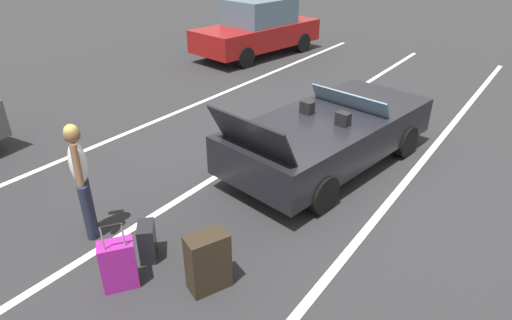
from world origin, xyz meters
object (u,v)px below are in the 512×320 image
suitcase_large_black (208,262)px  traveler_person (81,176)px  parked_sedan_far (258,28)px  convertible_car (336,131)px  suitcase_medium_bright (119,265)px  suitcase_small_carryon (147,241)px

suitcase_large_black → traveler_person: size_ratio=0.45×
parked_sedan_far → suitcase_large_black: bearing=41.0°
traveler_person → suitcase_large_black: bearing=-50.6°
convertible_car → suitcase_large_black: bearing=-167.4°
convertible_car → suitcase_medium_bright: 4.39m
parked_sedan_far → suitcase_small_carryon: bearing=36.3°
suitcase_large_black → traveler_person: traveler_person is taller
suitcase_large_black → traveler_person: bearing=28.1°
convertible_car → suitcase_medium_bright: (-4.34, 0.58, -0.28)m
convertible_car → suitcase_medium_bright: size_ratio=4.71×
convertible_car → suitcase_large_black: (-3.74, -0.27, -0.22)m
suitcase_medium_bright → suitcase_small_carryon: 0.55m
traveler_person → suitcase_small_carryon: bearing=-49.2°
suitcase_medium_bright → suitcase_large_black: bearing=-110.0°
traveler_person → convertible_car: bearing=10.1°
suitcase_small_carryon → traveler_person: (-0.13, 1.02, 0.68)m
suitcase_small_carryon → suitcase_large_black: bearing=-41.1°
suitcase_small_carryon → convertible_car: bearing=34.2°
convertible_car → suitcase_large_black: convertible_car is taller
suitcase_medium_bright → parked_sedan_far: 11.02m
convertible_car → traveler_person: 4.31m
convertible_car → traveler_person: traveler_person is taller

